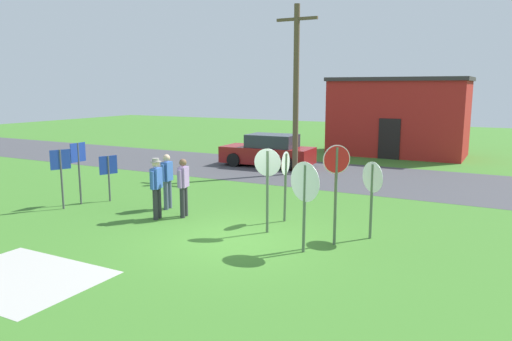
{
  "coord_description": "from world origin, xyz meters",
  "views": [
    {
      "loc": [
        5.92,
        -9.84,
        3.69
      ],
      "look_at": [
        -0.65,
        2.4,
        1.3
      ],
      "focal_mm": 34.04,
      "sensor_mm": 36.0,
      "label": 1
    }
  ],
  "objects": [
    {
      "name": "stop_sign_far_back",
      "position": [
        0.44,
        2.09,
        1.32
      ],
      "size": [
        0.11,
        0.65,
        1.96
      ],
      "color": "#51664C",
      "rests_on": "ground"
    },
    {
      "name": "stop_sign_nearest",
      "position": [
        2.95,
        1.67,
        1.3
      ],
      "size": [
        0.61,
        0.46,
        1.92
      ],
      "color": "#51664C",
      "rests_on": "ground"
    },
    {
      "name": "building_background",
      "position": [
        0.2,
        17.32,
        2.11
      ],
      "size": [
        7.23,
        3.99,
        4.21
      ],
      "color": "#B2231E",
      "rests_on": "ground"
    },
    {
      "name": "info_panel_leftmost",
      "position": [
        -6.15,
        0.81,
        1.36
      ],
      "size": [
        0.06,
        0.6,
        1.97
      ],
      "color": "#4C4C51",
      "rests_on": "ground"
    },
    {
      "name": "person_in_teal",
      "position": [
        -2.87,
        0.61,
        0.98
      ],
      "size": [
        0.32,
        0.56,
        1.74
      ],
      "color": "#2D2D33",
      "rests_on": "ground"
    },
    {
      "name": "utility_pole",
      "position": [
        -2.34,
        9.12,
        3.7
      ],
      "size": [
        1.8,
        0.24,
        7.05
      ],
      "color": "brown",
      "rests_on": "ground"
    },
    {
      "name": "info_panel_middle",
      "position": [
        -6.15,
        0.13,
        1.27
      ],
      "size": [
        0.26,
        0.56,
        1.83
      ],
      "color": "#4C4C51",
      "rests_on": "ground"
    },
    {
      "name": "person_on_left",
      "position": [
        -3.33,
        1.66,
        0.95
      ],
      "size": [
        0.27,
        0.56,
        1.69
      ],
      "color": "#4C5670",
      "rests_on": "ground"
    },
    {
      "name": "stop_sign_leaning_left",
      "position": [
        1.89,
        -0.04,
        1.42
      ],
      "size": [
        0.84,
        0.37,
        2.07
      ],
      "color": "#51664C",
      "rests_on": "ground"
    },
    {
      "name": "street_asphalt",
      "position": [
        0.0,
        9.62,
        0.0
      ],
      "size": [
        60.0,
        6.4,
        0.01
      ],
      "primitive_type": "cube",
      "color": "#424247",
      "rests_on": "ground"
    },
    {
      "name": "parked_car_on_street",
      "position": [
        -4.3,
        10.47,
        0.69
      ],
      "size": [
        4.39,
        2.2,
        1.51
      ],
      "color": "maroon",
      "rests_on": "ground"
    },
    {
      "name": "stop_sign_tallest",
      "position": [
        2.33,
        0.78,
        1.6
      ],
      "size": [
        0.5,
        0.47,
        2.39
      ],
      "color": "#51664C",
      "rests_on": "ground"
    },
    {
      "name": "stop_sign_low_front",
      "position": [
        0.48,
        0.91,
        1.47
      ],
      "size": [
        0.7,
        0.12,
        2.18
      ],
      "color": "#51664C",
      "rests_on": "ground"
    },
    {
      "name": "ground_plane",
      "position": [
        0.0,
        0.0,
        0.0
      ],
      "size": [
        80.0,
        80.0,
        0.0
      ],
      "primitive_type": "plane",
      "color": "#3D7528"
    },
    {
      "name": "person_with_sunhat",
      "position": [
        -2.32,
        1.14,
        0.95
      ],
      "size": [
        0.3,
        0.56,
        1.69
      ],
      "color": "#2D2D33",
      "rests_on": "ground"
    },
    {
      "name": "concrete_path",
      "position": [
        -2.44,
        -4.1,
        0.0
      ],
      "size": [
        3.2,
        2.4,
        0.01
      ],
      "primitive_type": "cube",
      "color": "#ADAAA3",
      "rests_on": "ground"
    },
    {
      "name": "info_panel_rightmost",
      "position": [
        -5.65,
        1.57,
        1.03
      ],
      "size": [
        0.25,
        0.56,
        1.5
      ],
      "color": "#4C4C51",
      "rests_on": "ground"
    }
  ]
}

